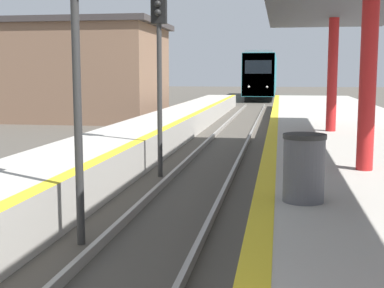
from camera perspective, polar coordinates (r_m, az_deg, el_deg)
train at (r=55.93m, az=7.48°, el=7.25°), size 2.79×20.51×4.51m
signal_near at (r=7.96m, az=-12.39°, el=12.23°), size 0.36×0.31×4.62m
signal_mid at (r=13.06m, az=-3.53°, el=10.51°), size 0.36×0.31×4.62m
trash_bin at (r=7.20m, az=11.85°, el=-2.49°), size 0.57×0.57×0.90m
station_building at (r=31.04m, az=-15.38°, el=7.53°), size 13.23×7.25×5.31m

